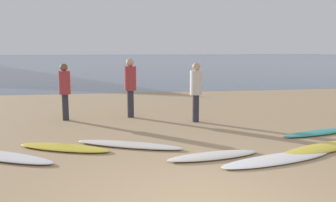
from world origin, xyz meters
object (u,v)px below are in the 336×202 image
Objects in this scene: surfboard_4 at (213,156)px; surfboard_6 at (321,148)px; surfboard_7 at (320,132)px; person_1 at (130,83)px; person_2 at (196,87)px; surfboard_3 at (129,145)px; surfboard_2 at (64,147)px; person_0 at (65,87)px; surfboard_5 at (278,159)px.

surfboard_6 is at bearing -6.27° from surfboard_4.
surfboard_4 is 3.57m from surfboard_7.
surfboard_7 is (3.23, 1.52, -0.01)m from surfboard_4.
person_1 is 1.05× the size of person_2.
surfboard_3 reaches higher than surfboard_6.
surfboard_2 is 3.88m from person_1.
surfboard_3 is 1.01× the size of surfboard_6.
surfboard_4 is 5.51m from person_0.
person_1 reaches higher than surfboard_5.
surfboard_3 is (1.37, -0.01, 0.00)m from surfboard_2.
person_1 is at bearing -116.50° from person_0.
surfboard_5 is 1.41× the size of person_1.
surfboard_2 reaches higher than surfboard_5.
person_2 is at bearing -41.60° from person_1.
person_1 is (-4.57, 2.95, 1.04)m from surfboard_7.
person_2 reaches higher than surfboard_4.
person_2 is at bearing 84.57° from surfboard_5.
person_1 reaches higher than person_2.
surfboard_3 is 1.26× the size of surfboard_4.
surfboard_3 is 1.42× the size of person_2.
surfboard_7 is 1.38× the size of person_2.
surfboard_3 is 3.30m from person_2.
surfboard_2 is 0.89× the size of surfboard_7.
surfboard_4 is 1.22m from surfboard_5.
surfboard_2 is 4.37m from surfboard_5.
surfboard_5 is at bearing -28.25° from surfboard_4.
surfboard_5 is at bearing -178.35° from surfboard_6.
surfboard_5 is 1.35m from surfboard_6.
person_0 is (-0.32, 3.24, 0.95)m from surfboard_2.
person_0 reaches higher than surfboard_3.
surfboard_5 is 1.06× the size of surfboard_6.
surfboard_4 is 0.80× the size of surfboard_6.
person_0 is (-4.44, 4.70, 0.96)m from surfboard_5.
person_2 reaches higher than person_0.
person_2 reaches higher than surfboard_3.
surfboard_4 reaches higher than surfboard_2.
surfboard_2 is at bearing -155.44° from surfboard_3.
surfboard_2 is 3.15m from surfboard_4.
person_2 reaches higher than surfboard_6.
person_0 reaches higher than surfboard_5.
surfboard_6 is (2.40, 0.16, -0.00)m from surfboard_4.
surfboard_2 is at bearing 144.86° from surfboard_5.
surfboard_6 is 1.33× the size of person_1.
surfboard_6 is (3.99, -0.92, -0.01)m from surfboard_3.
surfboard_6 reaches higher than surfboard_5.
surfboard_6 is at bearing -16.39° from person_2.
person_1 is at bearing -165.63° from person_2.
person_2 is (3.76, -0.87, 0.02)m from person_0.
person_1 is at bearing 108.95° from surfboard_6.
surfboard_5 is 2.81m from surfboard_7.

